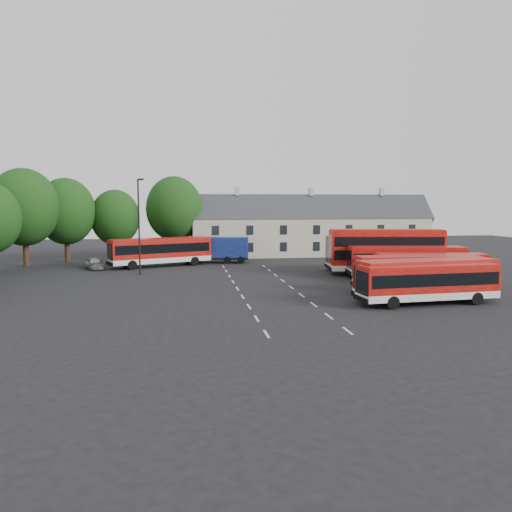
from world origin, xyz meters
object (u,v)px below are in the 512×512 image
object	(u,v)px
box_truck	(220,248)
silver_car	(94,263)
bus_row_a	(428,280)
lamppost	(139,224)
bus_dd_south	(386,249)

from	to	relation	value
box_truck	silver_car	xyz separation A→B (m)	(-15.13, -4.15, -1.19)
bus_row_a	lamppost	distance (m)	30.39
bus_dd_south	box_truck	bearing A→B (deg)	149.70
silver_car	bus_row_a	bearing A→B (deg)	-62.89
bus_dd_south	silver_car	distance (m)	33.53
bus_dd_south	silver_car	world-z (taller)	bus_dd_south
bus_dd_south	silver_car	xyz separation A→B (m)	(-32.10, 9.45, -2.13)
box_truck	silver_car	size ratio (longest dim) A/B	1.96
bus_row_a	box_truck	distance (m)	32.33
lamppost	bus_dd_south	bearing A→B (deg)	-8.08
bus_row_a	lamppost	bearing A→B (deg)	135.51
bus_row_a	bus_dd_south	bearing A→B (deg)	73.96
bus_dd_south	lamppost	distance (m)	26.71
box_truck	lamppost	xyz separation A→B (m)	(-9.33, -9.86, 3.64)
silver_car	bus_dd_south	bearing A→B (deg)	-38.33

